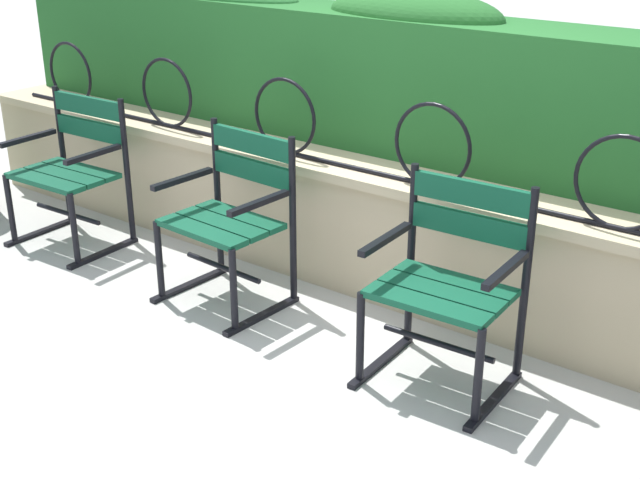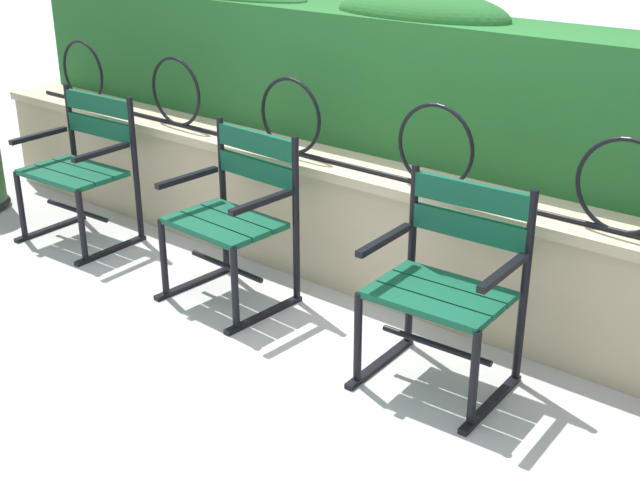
{
  "view_description": "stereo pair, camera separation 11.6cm",
  "coord_description": "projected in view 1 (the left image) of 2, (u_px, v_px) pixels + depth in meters",
  "views": [
    {
      "loc": [
        2.12,
        -2.74,
        2.03
      ],
      "look_at": [
        0.0,
        0.05,
        0.55
      ],
      "focal_mm": 47.45,
      "sensor_mm": 36.0,
      "label": 1
    },
    {
      "loc": [
        2.21,
        -2.66,
        2.03
      ],
      "look_at": [
        0.0,
        0.05,
        0.55
      ],
      "focal_mm": 47.45,
      "sensor_mm": 36.0,
      "label": 2
    }
  ],
  "objects": [
    {
      "name": "hedge_row",
      "position": [
        444.0,
        82.0,
        4.43
      ],
      "size": [
        6.33,
        0.49,
        0.86
      ],
      "color": "#236028",
      "rests_on": "stone_wall"
    },
    {
      "name": "park_chair_centre_left",
      "position": [
        232.0,
        214.0,
        4.32
      ],
      "size": [
        0.62,
        0.55,
        0.89
      ],
      "color": "#0F4C33",
      "rests_on": "ground"
    },
    {
      "name": "park_chair_centre_right",
      "position": [
        450.0,
        280.0,
        3.6
      ],
      "size": [
        0.62,
        0.55,
        0.9
      ],
      "color": "#0F4C33",
      "rests_on": "ground"
    },
    {
      "name": "park_chair_leftmost",
      "position": [
        73.0,
        167.0,
        5.03
      ],
      "size": [
        0.64,
        0.54,
        0.89
      ],
      "color": "#0F4C33",
      "rests_on": "ground"
    },
    {
      "name": "stone_wall",
      "position": [
        401.0,
        236.0,
        4.39
      ],
      "size": [
        6.46,
        0.41,
        0.67
      ],
      "color": "tan",
      "rests_on": "ground"
    },
    {
      "name": "ground_plane",
      "position": [
        313.0,
        351.0,
        3.97
      ],
      "size": [
        60.0,
        60.0,
        0.0
      ],
      "primitive_type": "plane",
      "color": "#B7B5AF"
    },
    {
      "name": "iron_arch_fence",
      "position": [
        360.0,
        137.0,
        4.26
      ],
      "size": [
        5.94,
        0.02,
        0.42
      ],
      "color": "black",
      "rests_on": "stone_wall"
    }
  ]
}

